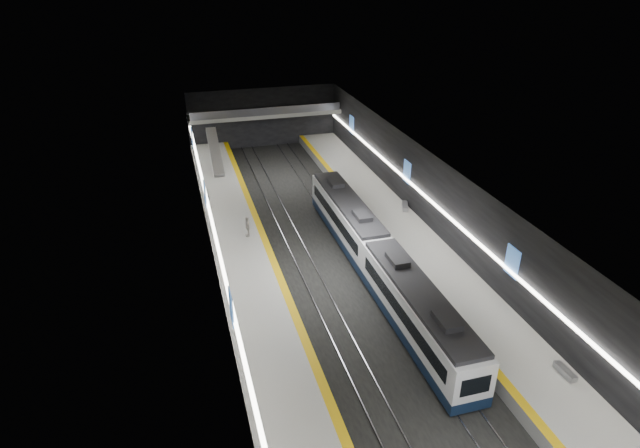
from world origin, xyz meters
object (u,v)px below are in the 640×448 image
object	(u,v)px
passenger_left_a	(248,227)
escalator	(215,152)
bench_left_far	(206,194)
bench_right_far	(405,206)
bench_right_near	(565,371)
train	(377,257)

from	to	relation	value
passenger_left_a	escalator	bearing A→B (deg)	-179.62
bench_left_far	bench_right_far	world-z (taller)	bench_right_far
escalator	bench_right_far	bearing A→B (deg)	-45.05
bench_left_far	bench_right_near	xyz separation A→B (m)	(18.62, -33.02, -0.02)
bench_left_far	bench_right_far	bearing A→B (deg)	-21.69
bench_right_far	bench_right_near	bearing A→B (deg)	-69.42
train	escalator	xyz separation A→B (m)	(-10.00, 27.19, 0.70)
bench_right_near	passenger_left_a	size ratio (longest dim) A/B	0.86
bench_right_far	passenger_left_a	xyz separation A→B (m)	(-16.11, -1.50, 0.72)
train	bench_left_far	world-z (taller)	train
bench_right_far	passenger_left_a	distance (m)	16.20
bench_left_far	passenger_left_a	xyz separation A→B (m)	(2.84, -9.98, 0.73)
escalator	bench_right_near	size ratio (longest dim) A/B	4.83
bench_right_near	bench_right_far	bearing A→B (deg)	87.39
bench_left_far	train	bearing A→B (deg)	-54.91
train	passenger_left_a	world-z (taller)	train
train	bench_right_far	distance (m)	12.37
bench_left_far	passenger_left_a	bearing A→B (deg)	-71.71
bench_right_near	bench_left_far	bearing A→B (deg)	117.59
escalator	bench_left_far	bearing A→B (deg)	-102.88
bench_left_far	bench_right_near	distance (m)	37.91
escalator	bench_right_far	distance (m)	24.12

